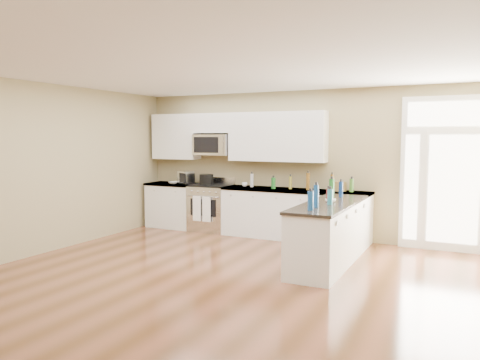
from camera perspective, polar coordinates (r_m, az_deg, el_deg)
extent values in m
plane|color=#502E16|center=(5.67, -5.02, -14.50)|extent=(8.00, 8.00, 0.00)
plane|color=#998B61|center=(9.01, 8.24, 1.92)|extent=(7.00, 0.00, 7.00)
plane|color=white|center=(5.41, -5.27, 14.63)|extent=(8.00, 8.00, 0.00)
cube|color=white|center=(10.11, -8.08, -3.14)|extent=(1.06, 0.62, 0.90)
cube|color=black|center=(10.17, -8.05, -5.37)|extent=(1.02, 0.52, 0.10)
cube|color=black|center=(10.05, -8.12, -0.49)|extent=(1.10, 0.66, 0.04)
cube|color=white|center=(8.88, 6.58, -4.29)|extent=(2.81, 0.62, 0.90)
cube|color=black|center=(8.95, 6.56, -6.81)|extent=(2.77, 0.52, 0.10)
cube|color=black|center=(8.81, 6.62, -1.27)|extent=(2.85, 0.66, 0.04)
cube|color=white|center=(7.20, 10.81, -6.59)|extent=(0.65, 2.28, 0.90)
cube|color=black|center=(7.29, 10.75, -9.67)|extent=(0.61, 2.18, 0.10)
cube|color=black|center=(7.12, 10.87, -2.89)|extent=(0.69, 2.32, 0.04)
cube|color=white|center=(10.13, -7.77, 5.25)|extent=(1.04, 0.33, 0.95)
cube|color=white|center=(9.04, 4.51, 5.29)|extent=(1.94, 0.33, 0.95)
cube|color=white|center=(9.64, -3.17, 6.93)|extent=(0.82, 0.33, 0.40)
cube|color=silver|center=(9.61, -3.26, 4.31)|extent=(0.78, 0.40, 0.42)
cube|color=black|center=(9.46, -4.20, 4.29)|extent=(0.56, 0.01, 0.32)
cube|color=white|center=(8.54, 24.63, 0.64)|extent=(1.70, 0.08, 2.60)
cube|color=white|center=(8.51, 24.56, -1.06)|extent=(0.78, 0.02, 1.80)
cube|color=white|center=(8.56, 20.14, -0.88)|extent=(0.22, 0.02, 1.80)
cube|color=white|center=(8.48, 24.88, 7.36)|extent=(1.50, 0.02, 0.40)
cube|color=silver|center=(9.62, -3.51, -3.47)|extent=(0.80, 0.66, 0.92)
cube|color=black|center=(9.56, -3.53, -0.65)|extent=(0.80, 0.60, 0.03)
cube|color=silver|center=(9.81, -2.66, -0.05)|extent=(0.80, 0.04, 0.14)
cube|color=black|center=(9.32, -4.53, -3.38)|extent=(0.58, 0.01, 0.34)
cylinder|color=silver|center=(9.27, -4.62, -2.05)|extent=(0.70, 0.02, 0.02)
cube|color=white|center=(9.36, -5.28, -3.47)|extent=(0.18, 0.02, 0.50)
cube|color=white|center=(9.25, -4.11, -3.57)|extent=(0.18, 0.02, 0.50)
cylinder|color=black|center=(9.62, -4.12, 0.13)|extent=(0.33, 0.33, 0.22)
cube|color=silver|center=(9.87, -6.60, 0.32)|extent=(0.38, 0.35, 0.27)
cube|color=brown|center=(8.64, 11.99, -0.77)|extent=(0.26, 0.23, 0.18)
imported|color=white|center=(9.90, -8.14, -0.34)|extent=(0.19, 0.19, 0.04)
imported|color=white|center=(7.18, 10.98, -2.46)|extent=(0.18, 0.18, 0.05)
imported|color=white|center=(9.23, 0.58, -0.56)|extent=(0.12, 0.12, 0.08)
cylinder|color=#19591E|center=(8.88, 4.09, -0.38)|extent=(0.08, 0.08, 0.21)
cylinder|color=navy|center=(6.31, 8.59, -2.53)|extent=(0.08, 0.08, 0.26)
cylinder|color=brown|center=(8.75, 8.28, -0.18)|extent=(0.06, 0.06, 0.31)
cylinder|color=olive|center=(8.88, 6.16, -0.32)|extent=(0.06, 0.06, 0.24)
cylinder|color=#26727F|center=(6.90, 10.91, -2.03)|extent=(0.08, 0.08, 0.22)
cylinder|color=#591919|center=(7.22, 10.73, -1.82)|extent=(0.07, 0.07, 0.20)
cylinder|color=#B2B2B7|center=(9.18, 1.46, -0.04)|extent=(0.07, 0.07, 0.26)
cylinder|color=navy|center=(7.83, 12.19, -1.10)|extent=(0.07, 0.07, 0.25)
cylinder|color=#3F7226|center=(8.58, 13.45, -0.63)|extent=(0.08, 0.08, 0.24)
cylinder|color=#19591E|center=(7.56, 11.11, -1.06)|extent=(0.08, 0.08, 0.32)
cylinder|color=navy|center=(6.59, 9.27, -1.96)|extent=(0.07, 0.07, 0.31)
cylinder|color=brown|center=(8.64, 11.16, -0.33)|extent=(0.06, 0.06, 0.30)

